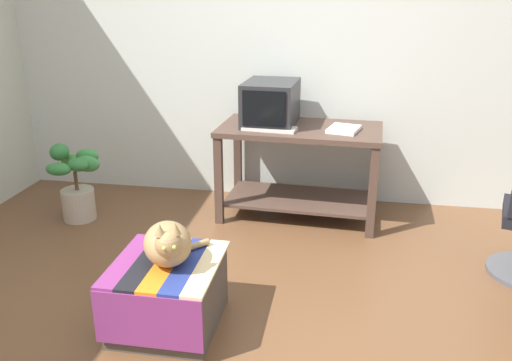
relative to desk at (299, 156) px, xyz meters
name	(u,v)px	position (x,y,z in m)	size (l,w,h in m)	color
ground_plane	(239,331)	(-0.16, -1.60, -0.50)	(14.00, 14.00, 0.00)	brown
back_wall	(288,44)	(-0.16, 0.45, 0.80)	(8.00, 0.10, 2.60)	silver
desk	(299,156)	(0.00, 0.00, 0.00)	(1.26, 0.72, 0.73)	#4C382D
tv_monitor	(271,104)	(-0.24, 0.05, 0.40)	(0.41, 0.53, 0.33)	#28282B
keyboard	(270,129)	(-0.22, -0.14, 0.25)	(0.40, 0.15, 0.02)	beige
book	(344,129)	(0.33, -0.07, 0.25)	(0.21, 0.25, 0.03)	white
ottoman_with_blanket	(168,293)	(-0.54, -1.60, -0.30)	(0.55, 0.61, 0.38)	#4C4238
cat	(168,243)	(-0.52, -1.61, 0.00)	(0.36, 0.44, 0.28)	#9E7A4C
potted_plant	(76,184)	(-1.70, -0.38, -0.20)	(0.42, 0.37, 0.61)	#B7A893
pen	(356,130)	(0.42, -0.04, 0.24)	(0.01, 0.01, 0.14)	#B7B7BC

